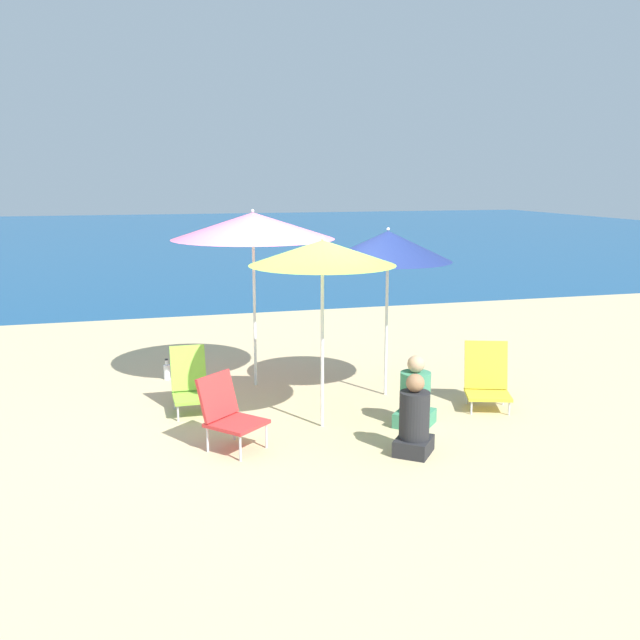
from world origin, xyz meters
name	(u,v)px	position (x,y,z in m)	size (l,w,h in m)	color
ground_plane	(290,417)	(0.00, 0.00, 0.00)	(60.00, 60.00, 0.00)	#D1BA89
sea_water	(160,236)	(0.00, 26.35, 0.00)	(60.00, 40.00, 0.01)	navy
beach_umbrella_navy	(388,246)	(1.35, 0.52, 1.85)	(1.55, 1.55, 2.08)	white
beach_umbrella_lime	(322,253)	(0.27, -0.38, 1.89)	(1.55, 1.55, 2.07)	white
beach_umbrella_pink	(253,226)	(-0.14, 1.37, 2.07)	(2.06, 2.06, 2.28)	white
beach_chair_yellow	(487,378)	(2.33, -0.24, 0.34)	(0.65, 0.67, 0.76)	silver
beach_chair_lime	(190,383)	(-1.06, 0.54, 0.34)	(0.40, 0.60, 0.74)	silver
beach_chair_red	(228,411)	(-0.80, -0.73, 0.38)	(0.73, 0.74, 0.74)	silver
person_seated_near	(414,422)	(0.92, -1.38, 0.33)	(0.49, 0.50, 0.81)	#262628
person_seated_far	(415,398)	(1.26, -0.62, 0.31)	(0.56, 0.56, 0.79)	#3F8C66
water_bottle	(167,371)	(-1.24, 1.94, 0.11)	(0.09, 0.09, 0.28)	silver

